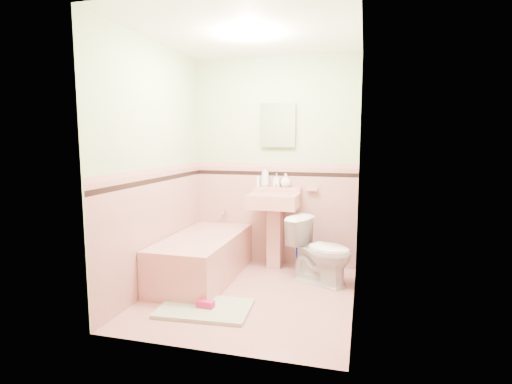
% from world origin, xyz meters
% --- Properties ---
extents(floor, '(2.20, 2.20, 0.00)m').
position_xyz_m(floor, '(0.00, 0.00, 0.00)').
color(floor, tan).
rests_on(floor, ground).
extents(ceiling, '(2.20, 2.20, 0.00)m').
position_xyz_m(ceiling, '(0.00, 0.00, 2.50)').
color(ceiling, white).
rests_on(ceiling, ground).
extents(wall_back, '(2.50, 0.00, 2.50)m').
position_xyz_m(wall_back, '(0.00, 1.10, 1.25)').
color(wall_back, beige).
rests_on(wall_back, ground).
extents(wall_front, '(2.50, 0.00, 2.50)m').
position_xyz_m(wall_front, '(0.00, -1.10, 1.25)').
color(wall_front, beige).
rests_on(wall_front, ground).
extents(wall_left, '(0.00, 2.50, 2.50)m').
position_xyz_m(wall_left, '(-1.00, 0.00, 1.25)').
color(wall_left, beige).
rests_on(wall_left, ground).
extents(wall_right, '(0.00, 2.50, 2.50)m').
position_xyz_m(wall_right, '(1.00, 0.00, 1.25)').
color(wall_right, beige).
rests_on(wall_right, ground).
extents(wainscot_back, '(2.00, 0.00, 2.00)m').
position_xyz_m(wainscot_back, '(0.00, 1.09, 0.60)').
color(wainscot_back, tan).
rests_on(wainscot_back, ground).
extents(wainscot_front, '(2.00, 0.00, 2.00)m').
position_xyz_m(wainscot_front, '(0.00, -1.09, 0.60)').
color(wainscot_front, tan).
rests_on(wainscot_front, ground).
extents(wainscot_left, '(0.00, 2.20, 2.20)m').
position_xyz_m(wainscot_left, '(-0.99, 0.00, 0.60)').
color(wainscot_left, tan).
rests_on(wainscot_left, ground).
extents(wainscot_right, '(0.00, 2.20, 2.20)m').
position_xyz_m(wainscot_right, '(0.99, 0.00, 0.60)').
color(wainscot_right, tan).
rests_on(wainscot_right, ground).
extents(accent_back, '(2.00, 0.00, 2.00)m').
position_xyz_m(accent_back, '(0.00, 1.08, 1.12)').
color(accent_back, black).
rests_on(accent_back, ground).
extents(accent_front, '(2.00, 0.00, 2.00)m').
position_xyz_m(accent_front, '(0.00, -1.08, 1.12)').
color(accent_front, black).
rests_on(accent_front, ground).
extents(accent_left, '(0.00, 2.20, 2.20)m').
position_xyz_m(accent_left, '(-0.98, 0.00, 1.12)').
color(accent_left, black).
rests_on(accent_left, ground).
extents(accent_right, '(0.00, 2.20, 2.20)m').
position_xyz_m(accent_right, '(0.98, 0.00, 1.12)').
color(accent_right, black).
rests_on(accent_right, ground).
extents(cap_back, '(2.00, 0.00, 2.00)m').
position_xyz_m(cap_back, '(0.00, 1.08, 1.22)').
color(cap_back, tan).
rests_on(cap_back, ground).
extents(cap_front, '(2.00, 0.00, 2.00)m').
position_xyz_m(cap_front, '(0.00, -1.08, 1.22)').
color(cap_front, tan).
rests_on(cap_front, ground).
extents(cap_left, '(0.00, 2.20, 2.20)m').
position_xyz_m(cap_left, '(-0.98, 0.00, 1.22)').
color(cap_left, tan).
rests_on(cap_left, ground).
extents(cap_right, '(0.00, 2.20, 2.20)m').
position_xyz_m(cap_right, '(0.98, 0.00, 1.22)').
color(cap_right, tan).
rests_on(cap_right, ground).
extents(bathtub, '(0.70, 1.50, 0.45)m').
position_xyz_m(bathtub, '(-0.63, 0.33, 0.23)').
color(bathtub, tan).
rests_on(bathtub, floor).
extents(tub_faucet, '(0.04, 0.12, 0.04)m').
position_xyz_m(tub_faucet, '(-0.63, 1.05, 0.63)').
color(tub_faucet, silver).
rests_on(tub_faucet, wall_back).
extents(sink, '(0.58, 0.48, 0.90)m').
position_xyz_m(sink, '(0.05, 0.86, 0.45)').
color(sink, tan).
rests_on(sink, floor).
extents(sink_faucet, '(0.02, 0.02, 0.10)m').
position_xyz_m(sink_faucet, '(0.05, 1.00, 0.95)').
color(sink_faucet, silver).
rests_on(sink_faucet, sink).
extents(medicine_cabinet, '(0.36, 0.04, 0.45)m').
position_xyz_m(medicine_cabinet, '(0.05, 1.07, 1.70)').
color(medicine_cabinet, white).
rests_on(medicine_cabinet, wall_back).
extents(soap_dish, '(0.13, 0.07, 0.04)m').
position_xyz_m(soap_dish, '(0.47, 1.06, 0.95)').
color(soap_dish, tan).
rests_on(soap_dish, wall_back).
extents(soap_bottle_left, '(0.10, 0.11, 0.25)m').
position_xyz_m(soap_bottle_left, '(-0.10, 1.04, 1.09)').
color(soap_bottle_left, '#B2B2B2').
rests_on(soap_bottle_left, sink).
extents(soap_bottle_mid, '(0.08, 0.08, 0.16)m').
position_xyz_m(soap_bottle_mid, '(0.04, 1.04, 1.05)').
color(soap_bottle_mid, '#B2B2B2').
rests_on(soap_bottle_mid, sink).
extents(soap_bottle_right, '(0.16, 0.16, 0.16)m').
position_xyz_m(soap_bottle_right, '(0.16, 1.04, 1.05)').
color(soap_bottle_right, '#B2B2B2').
rests_on(soap_bottle_right, sink).
extents(tube, '(0.04, 0.04, 0.12)m').
position_xyz_m(tube, '(-0.19, 1.04, 1.03)').
color(tube, white).
rests_on(tube, sink).
extents(toilet, '(0.79, 0.63, 0.70)m').
position_xyz_m(toilet, '(0.64, 0.54, 0.35)').
color(toilet, white).
rests_on(toilet, floor).
extents(bucket, '(0.28, 0.28, 0.26)m').
position_xyz_m(bucket, '(0.44, 0.91, 0.13)').
color(bucket, '#0514B2').
rests_on(bucket, floor).
extents(bath_mat, '(0.85, 0.60, 0.03)m').
position_xyz_m(bath_mat, '(-0.29, -0.44, 0.02)').
color(bath_mat, '#9AA489').
rests_on(bath_mat, floor).
extents(shoe, '(0.16, 0.08, 0.06)m').
position_xyz_m(shoe, '(-0.28, -0.45, 0.06)').
color(shoe, '#BF1E59').
rests_on(shoe, bath_mat).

